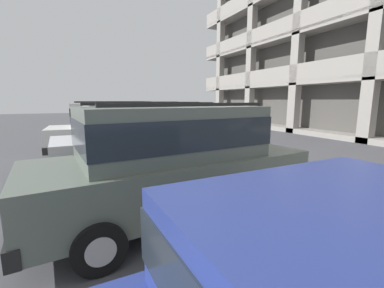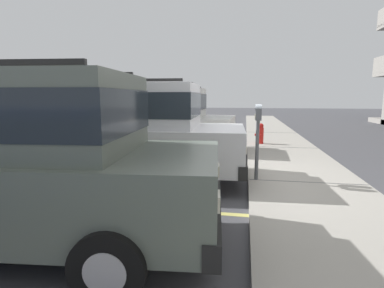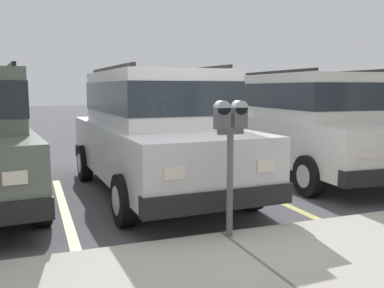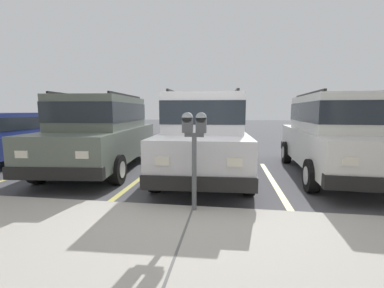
{
  "view_description": "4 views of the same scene",
  "coord_description": "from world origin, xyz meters",
  "px_view_note": "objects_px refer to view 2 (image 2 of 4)",
  "views": [
    {
      "loc": [
        6.94,
        -4.06,
        2.07
      ],
      "look_at": [
        -0.12,
        -0.79,
        0.74
      ],
      "focal_mm": 24.0,
      "sensor_mm": 36.0,
      "label": 1
    },
    {
      "loc": [
        5.78,
        0.1,
        1.73
      ],
      "look_at": [
        -0.27,
        -0.97,
        0.75
      ],
      "focal_mm": 28.0,
      "sensor_mm": 36.0,
      "label": 2
    },
    {
      "loc": [
        1.93,
        4.38,
        1.71
      ],
      "look_at": [
        0.0,
        -0.71,
        1.0
      ],
      "focal_mm": 40.0,
      "sensor_mm": 36.0,
      "label": 3
    },
    {
      "loc": [
        -0.52,
        4.04,
        1.61
      ],
      "look_at": [
        0.13,
        -0.54,
        1.0
      ],
      "focal_mm": 24.0,
      "sensor_mm": 36.0,
      "label": 4
    }
  ],
  "objects_px": {
    "fire_hydrant": "(261,134)",
    "parking_meter_near": "(258,124)",
    "dark_hatchback": "(7,154)",
    "silver_suv": "(126,128)",
    "red_sedan": "(156,117)"
  },
  "relations": [
    {
      "from": "silver_suv",
      "to": "parking_meter_near",
      "type": "relative_size",
      "value": 3.32
    },
    {
      "from": "fire_hydrant",
      "to": "red_sedan",
      "type": "bearing_deg",
      "value": -64.84
    },
    {
      "from": "silver_suv",
      "to": "fire_hydrant",
      "type": "relative_size",
      "value": 6.94
    },
    {
      "from": "fire_hydrant",
      "to": "parking_meter_near",
      "type": "bearing_deg",
      "value": -3.67
    },
    {
      "from": "silver_suv",
      "to": "parking_meter_near",
      "type": "bearing_deg",
      "value": 89.23
    },
    {
      "from": "dark_hatchback",
      "to": "silver_suv",
      "type": "bearing_deg",
      "value": 169.54
    },
    {
      "from": "red_sedan",
      "to": "dark_hatchback",
      "type": "height_order",
      "value": "same"
    },
    {
      "from": "dark_hatchback",
      "to": "parking_meter_near",
      "type": "bearing_deg",
      "value": 130.07
    },
    {
      "from": "dark_hatchback",
      "to": "fire_hydrant",
      "type": "distance_m",
      "value": 8.21
    },
    {
      "from": "fire_hydrant",
      "to": "dark_hatchback",
      "type": "bearing_deg",
      "value": -22.85
    },
    {
      "from": "dark_hatchback",
      "to": "parking_meter_near",
      "type": "height_order",
      "value": "dark_hatchback"
    },
    {
      "from": "dark_hatchback",
      "to": "fire_hydrant",
      "type": "bearing_deg",
      "value": 151.91
    },
    {
      "from": "red_sedan",
      "to": "parking_meter_near",
      "type": "relative_size",
      "value": 3.33
    },
    {
      "from": "silver_suv",
      "to": "fire_hydrant",
      "type": "distance_m",
      "value": 5.58
    },
    {
      "from": "parking_meter_near",
      "to": "fire_hydrant",
      "type": "bearing_deg",
      "value": 176.33
    }
  ]
}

